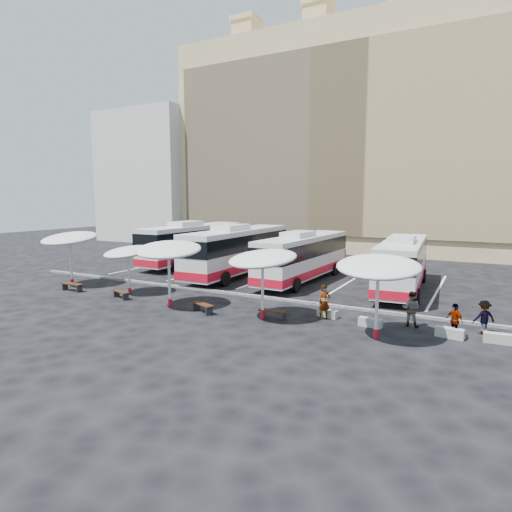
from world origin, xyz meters
The scene contains 26 objects.
ground centered at (0.00, 0.00, 0.00)m, with size 120.00×120.00×0.00m, color black.
sandstone_building centered at (0.00, 31.87, 12.63)m, with size 42.00×18.25×29.60m.
apartment_block centered at (-28.00, 28.00, 9.00)m, with size 14.00×14.00×18.00m, color beige.
curb_divider centered at (0.00, 0.50, 0.07)m, with size 34.00×0.25×0.15m, color black.
bay_lines centered at (0.00, 8.00, 0.01)m, with size 24.15×12.00×0.01m.
bus_0 centered at (-9.15, 9.62, 2.05)m, with size 3.10×12.68×4.01m.
bus_1 centered at (-2.57, 6.62, 2.08)m, with size 3.19×12.88×4.07m.
bus_2 centered at (2.86, 6.93, 1.90)m, with size 3.05×11.82×3.73m.
bus_3 centered at (9.83, 7.08, 1.88)m, with size 3.36×11.77×3.69m.
sunshade_0 centered at (-10.86, -2.31, 3.29)m, with size 4.05×4.09×3.87m.
sunshade_1 centered at (-5.35, -2.35, 2.68)m, with size 3.65×3.68×3.16m.
sunshade_2 centered at (-0.90, -3.72, 3.23)m, with size 4.77×4.79×3.80m.
sunshade_3 centered at (4.84, -3.39, 3.06)m, with size 4.37×4.39×3.61m.
sunshade_4 centered at (10.63, -3.80, 3.17)m, with size 4.06×4.10×3.73m.
wood_bench_0 centered at (-9.20, -3.64, 0.39)m, with size 1.68×0.50×0.51m.
wood_bench_1 centered at (-4.79, -3.63, 0.35)m, with size 1.53×0.82×0.45m.
wood_bench_2 centered at (1.49, -3.92, 0.38)m, with size 1.66×1.03×0.50m.
wood_bench_3 centered at (5.34, -3.23, 0.35)m, with size 1.51×0.53×0.45m.
conc_bench_0 centered at (7.68, -1.59, 0.20)m, with size 1.09×0.36×0.41m, color gray.
conc_bench_1 centered at (10.01, -2.21, 0.21)m, with size 1.10×0.37×0.41m, color gray.
conc_bench_2 centered at (13.48, -2.16, 0.22)m, with size 1.18×0.39×0.44m, color gray.
conc_bench_3 centered at (15.34, -1.97, 0.21)m, with size 1.14×0.38×0.43m, color gray.
passenger_0 centered at (7.66, -2.08, 0.89)m, with size 0.65×0.43×1.78m, color black.
passenger_1 centered at (11.69, -1.22, 0.86)m, with size 0.83×0.65×1.71m, color black.
passenger_2 centered at (13.61, -1.99, 0.76)m, with size 0.89×0.37×1.52m, color black.
passenger_3 centered at (14.73, -0.85, 0.77)m, with size 1.00×0.57×1.55m, color black.
Camera 1 is at (14.61, -22.14, 6.10)m, focal length 30.00 mm.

